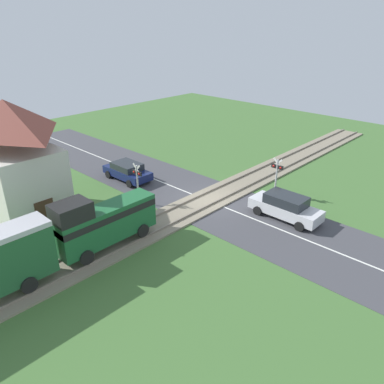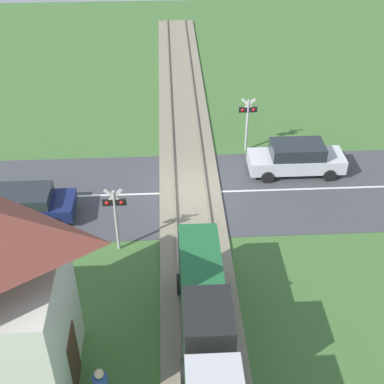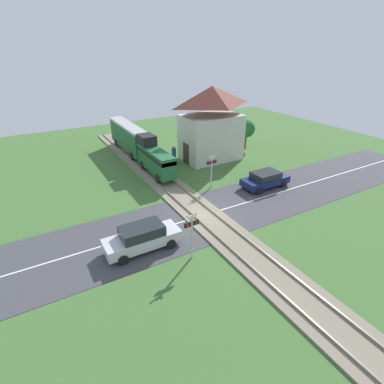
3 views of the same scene
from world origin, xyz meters
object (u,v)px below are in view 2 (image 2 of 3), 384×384
crossing_signal_west_approach (248,117)px  crossing_signal_east_approach (115,211)px  car_near_crossing (296,158)px  car_far_side (25,204)px

crossing_signal_west_approach → crossing_signal_east_approach: (6.05, 7.24, 0.00)m
car_near_crossing → car_far_side: 12.50m
crossing_signal_east_approach → car_near_crossing: bearing=-148.1°
car_near_crossing → crossing_signal_west_approach: 3.20m
crossing_signal_west_approach → crossing_signal_east_approach: same height
car_far_side → crossing_signal_east_approach: crossing_signal_east_approach is taller
crossing_signal_east_approach → car_far_side: bearing=-28.4°
car_far_side → crossing_signal_west_approach: crossing_signal_west_approach is taller
car_near_crossing → crossing_signal_west_approach: size_ratio=1.55×
car_near_crossing → crossing_signal_east_approach: bearing=31.9°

